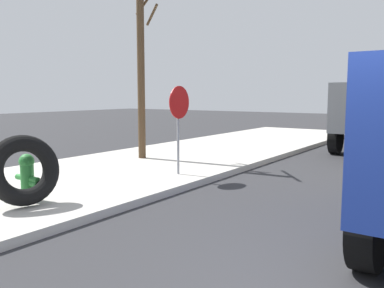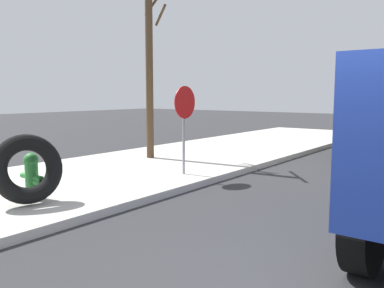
{
  "view_description": "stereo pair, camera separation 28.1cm",
  "coord_description": "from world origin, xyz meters",
  "px_view_note": "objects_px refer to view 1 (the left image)",
  "views": [
    {
      "loc": [
        -4.07,
        -0.93,
        2.04
      ],
      "look_at": [
        1.37,
        2.79,
        1.24
      ],
      "focal_mm": 38.61,
      "sensor_mm": 36.0,
      "label": 1
    },
    {
      "loc": [
        -3.91,
        -1.16,
        2.04
      ],
      "look_at": [
        1.37,
        2.79,
        1.24
      ],
      "focal_mm": 38.61,
      "sensor_mm": 36.0,
      "label": 2
    }
  ],
  "objects_px": {
    "fire_hydrant": "(28,176)",
    "loose_tire": "(24,170)",
    "bare_tree": "(142,53)",
    "stop_sign": "(179,113)"
  },
  "relations": [
    {
      "from": "loose_tire",
      "to": "bare_tree",
      "type": "bearing_deg",
      "value": 20.01
    },
    {
      "from": "fire_hydrant",
      "to": "loose_tire",
      "type": "bearing_deg",
      "value": -131.2
    },
    {
      "from": "loose_tire",
      "to": "stop_sign",
      "type": "relative_size",
      "value": 0.58
    },
    {
      "from": "fire_hydrant",
      "to": "bare_tree",
      "type": "relative_size",
      "value": 0.14
    },
    {
      "from": "loose_tire",
      "to": "bare_tree",
      "type": "distance_m",
      "value": 6.04
    },
    {
      "from": "fire_hydrant",
      "to": "loose_tire",
      "type": "height_order",
      "value": "loose_tire"
    },
    {
      "from": "loose_tire",
      "to": "stop_sign",
      "type": "xyz_separation_m",
      "value": [
        3.75,
        -0.49,
        0.82
      ]
    },
    {
      "from": "fire_hydrant",
      "to": "loose_tire",
      "type": "distance_m",
      "value": 0.45
    },
    {
      "from": "loose_tire",
      "to": "bare_tree",
      "type": "relative_size",
      "value": 0.2
    },
    {
      "from": "fire_hydrant",
      "to": "stop_sign",
      "type": "xyz_separation_m",
      "value": [
        3.48,
        -0.8,
        0.99
      ]
    }
  ]
}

